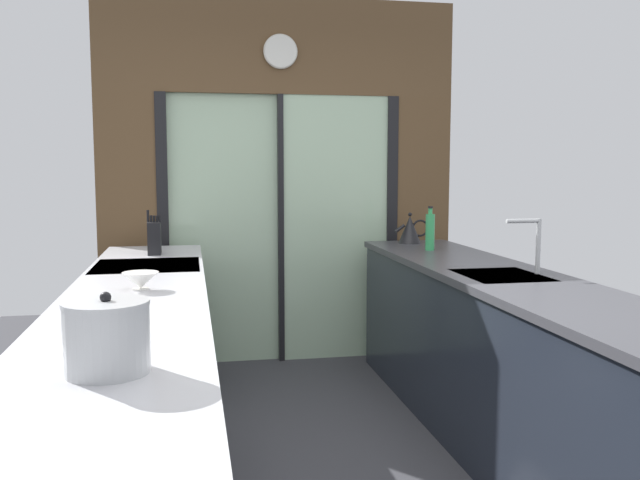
{
  "coord_description": "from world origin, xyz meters",
  "views": [
    {
      "loc": [
        -0.66,
        -2.62,
        1.47
      ],
      "look_at": [
        0.01,
        0.89,
        1.08
      ],
      "focal_mm": 37.92,
      "sensor_mm": 36.0,
      "label": 1
    }
  ],
  "objects_px": {
    "mixing_bowl": "(141,280)",
    "knife_block": "(154,238)",
    "kettle": "(410,230)",
    "soap_bottle": "(430,231)",
    "oven_range": "(150,346)",
    "stock_pot": "(107,337)"
  },
  "relations": [
    {
      "from": "mixing_bowl",
      "to": "knife_block",
      "type": "distance_m",
      "value": 1.26
    },
    {
      "from": "kettle",
      "to": "knife_block",
      "type": "bearing_deg",
      "value": -170.66
    },
    {
      "from": "kettle",
      "to": "soap_bottle",
      "type": "distance_m",
      "value": 0.42
    },
    {
      "from": "kettle",
      "to": "soap_bottle",
      "type": "height_order",
      "value": "soap_bottle"
    },
    {
      "from": "mixing_bowl",
      "to": "soap_bottle",
      "type": "relative_size",
      "value": 0.56
    },
    {
      "from": "mixing_bowl",
      "to": "knife_block",
      "type": "height_order",
      "value": "knife_block"
    },
    {
      "from": "oven_range",
      "to": "stock_pot",
      "type": "relative_size",
      "value": 4.01
    },
    {
      "from": "oven_range",
      "to": "soap_bottle",
      "type": "xyz_separation_m",
      "value": [
        1.8,
        0.35,
        0.59
      ]
    },
    {
      "from": "kettle",
      "to": "oven_range",
      "type": "bearing_deg",
      "value": -156.88
    },
    {
      "from": "soap_bottle",
      "to": "mixing_bowl",
      "type": "bearing_deg",
      "value": -147.38
    },
    {
      "from": "kettle",
      "to": "mixing_bowl",
      "type": "bearing_deg",
      "value": -138.87
    },
    {
      "from": "soap_bottle",
      "to": "stock_pot",
      "type": "bearing_deg",
      "value": -126.73
    },
    {
      "from": "mixing_bowl",
      "to": "kettle",
      "type": "bearing_deg",
      "value": 41.13
    },
    {
      "from": "oven_range",
      "to": "stock_pot",
      "type": "distance_m",
      "value": 2.11
    },
    {
      "from": "oven_range",
      "to": "knife_block",
      "type": "relative_size",
      "value": 3.28
    },
    {
      "from": "knife_block",
      "to": "stock_pot",
      "type": "height_order",
      "value": "knife_block"
    },
    {
      "from": "knife_block",
      "to": "soap_bottle",
      "type": "height_order",
      "value": "soap_bottle"
    },
    {
      "from": "stock_pot",
      "to": "mixing_bowl",
      "type": "bearing_deg",
      "value": 90.0
    },
    {
      "from": "soap_bottle",
      "to": "knife_block",
      "type": "bearing_deg",
      "value": 176.02
    },
    {
      "from": "mixing_bowl",
      "to": "oven_range",
      "type": "bearing_deg",
      "value": 91.34
    },
    {
      "from": "oven_range",
      "to": "stock_pot",
      "type": "xyz_separation_m",
      "value": [
        0.02,
        -2.03,
        0.56
      ]
    },
    {
      "from": "stock_pot",
      "to": "kettle",
      "type": "xyz_separation_m",
      "value": [
        1.78,
        2.8,
        0.0
      ]
    }
  ]
}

